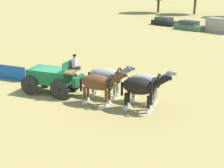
% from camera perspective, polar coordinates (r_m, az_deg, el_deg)
% --- Properties ---
extents(ground_plane, '(220.00, 220.00, 0.00)m').
position_cam_1_polar(ground_plane, '(21.29, -10.89, -1.57)').
color(ground_plane, '#9E8C4C').
extents(show_wagon, '(5.73, 2.86, 2.67)m').
position_cam_1_polar(show_wagon, '(20.85, -10.71, 1.36)').
color(show_wagon, '#195B38').
rests_on(show_wagon, ground).
extents(draft_horse_rear_near, '(3.08, 1.60, 2.24)m').
position_cam_1_polar(draft_horse_rear_near, '(19.77, -0.92, 1.39)').
color(draft_horse_rear_near, '#9E998E').
rests_on(draft_horse_rear_near, ground).
extents(draft_horse_rear_off, '(2.99, 1.54, 2.18)m').
position_cam_1_polar(draft_horse_rear_off, '(18.64, -2.40, 0.13)').
color(draft_horse_rear_off, brown).
rests_on(draft_horse_rear_off, ground).
extents(draft_horse_lead_near, '(2.87, 1.46, 2.18)m').
position_cam_1_polar(draft_horse_lead_near, '(19.00, 6.42, 0.36)').
color(draft_horse_lead_near, '#9E998E').
rests_on(draft_horse_lead_near, ground).
extents(draft_horse_lead_off, '(2.89, 1.56, 2.28)m').
position_cam_1_polar(draft_horse_lead_off, '(17.79, 5.27, -0.58)').
color(draft_horse_lead_off, black).
rests_on(draft_horse_lead_off, ground).
extents(parked_vehicle_a, '(4.63, 2.43, 1.25)m').
position_cam_1_polar(parked_vehicle_a, '(52.94, 9.55, 11.11)').
color(parked_vehicle_a, black).
rests_on(parked_vehicle_a, ground).
extents(parked_vehicle_b, '(4.71, 2.29, 1.31)m').
position_cam_1_polar(parked_vehicle_b, '(48.73, 13.93, 10.22)').
color(parked_vehicle_b, '#477047').
rests_on(parked_vehicle_b, ground).
extents(parked_vehicle_c, '(4.32, 2.46, 1.98)m').
position_cam_1_polar(parked_vehicle_c, '(47.44, 19.17, 10.02)').
color(parked_vehicle_c, gray).
rests_on(parked_vehicle_c, ground).
extents(sponsor_banner, '(3.07, 1.02, 1.10)m').
position_cam_1_polar(sponsor_banner, '(24.81, -18.41, 2.03)').
color(sponsor_banner, '#1959B2').
rests_on(sponsor_banner, ground).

